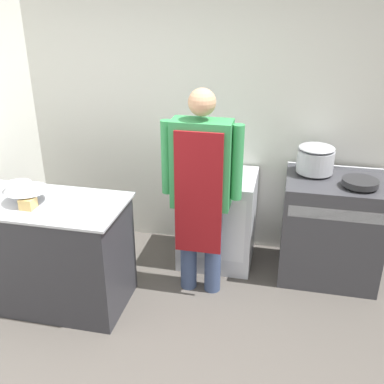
# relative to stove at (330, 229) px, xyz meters

# --- Properties ---
(wall_back) EXTENTS (8.00, 0.05, 2.70)m
(wall_back) POSITION_rel_stove_xyz_m (-1.26, 0.40, 0.88)
(wall_back) COLOR silver
(wall_back) RESTS_ON ground_plane
(prep_counter) EXTENTS (1.32, 0.67, 0.91)m
(prep_counter) POSITION_rel_stove_xyz_m (-2.27, -0.88, -0.01)
(prep_counter) COLOR #2D2D33
(prep_counter) RESTS_ON ground_plane
(stove) EXTENTS (0.84, 0.65, 0.95)m
(stove) POSITION_rel_stove_xyz_m (0.00, 0.00, 0.00)
(stove) COLOR #38383D
(stove) RESTS_ON ground_plane
(fridge_unit) EXTENTS (0.68, 0.62, 0.87)m
(fridge_unit) POSITION_rel_stove_xyz_m (-1.02, 0.04, -0.03)
(fridge_unit) COLOR silver
(fridge_unit) RESTS_ON ground_plane
(person_cook) EXTENTS (0.65, 0.24, 1.76)m
(person_cook) POSITION_rel_stove_xyz_m (-1.08, -0.47, 0.54)
(person_cook) COLOR #38476B
(person_cook) RESTS_ON ground_plane
(mixing_bowl) EXTENTS (0.33, 0.33, 0.10)m
(mixing_bowl) POSITION_rel_stove_xyz_m (-2.36, -0.89, 0.49)
(mixing_bowl) COLOR #B2B5BC
(mixing_bowl) RESTS_ON prep_counter
(small_bowl) EXTENTS (0.21, 0.21, 0.07)m
(small_bowl) POSITION_rel_stove_xyz_m (-2.54, -0.73, 0.48)
(small_bowl) COLOR #B2B5BC
(small_bowl) RESTS_ON prep_counter
(plastic_tub) EXTENTS (0.10, 0.10, 0.08)m
(plastic_tub) POSITION_rel_stove_xyz_m (-2.29, -1.00, 0.48)
(plastic_tub) COLOR #D8B266
(plastic_tub) RESTS_ON prep_counter
(stock_pot) EXTENTS (0.32, 0.32, 0.25)m
(stock_pot) POSITION_rel_stove_xyz_m (-0.19, 0.11, 0.61)
(stock_pot) COLOR #B2B5BC
(stock_pot) RESTS_ON stove
(saute_pan) EXTENTS (0.29, 0.29, 0.05)m
(saute_pan) POSITION_rel_stove_xyz_m (0.17, -0.11, 0.51)
(saute_pan) COLOR #262628
(saute_pan) RESTS_ON stove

